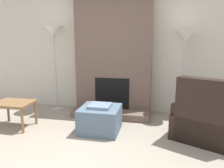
% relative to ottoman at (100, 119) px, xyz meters
% --- Properties ---
extents(wall_back, '(8.24, 0.06, 2.60)m').
position_rel_ottoman_xyz_m(wall_back, '(0.02, 1.29, 1.08)').
color(wall_back, beige).
rests_on(wall_back, ground_plane).
extents(fireplace, '(1.57, 0.75, 2.60)m').
position_rel_ottoman_xyz_m(fireplace, '(0.02, 1.05, 1.02)').
color(fireplace, brown).
rests_on(fireplace, ground_plane).
extents(ottoman, '(0.66, 0.64, 0.48)m').
position_rel_ottoman_xyz_m(ottoman, '(0.00, 0.00, 0.00)').
color(ottoman, slate).
rests_on(ottoman, ground_plane).
extents(armchair, '(1.24, 1.22, 1.01)m').
position_rel_ottoman_xyz_m(armchair, '(1.72, 0.03, 0.07)').
color(armchair, black).
rests_on(armchair, ground_plane).
extents(side_table, '(0.66, 0.50, 0.47)m').
position_rel_ottoman_xyz_m(side_table, '(-1.55, -0.14, 0.18)').
color(side_table, brown).
rests_on(side_table, ground_plane).
extents(floor_lamp_left, '(0.44, 0.44, 1.83)m').
position_rel_ottoman_xyz_m(floor_lamp_left, '(-1.26, 0.96, 1.44)').
color(floor_lamp_left, '#ADADB2').
rests_on(floor_lamp_left, ground_plane).
extents(floor_lamp_right, '(0.44, 0.44, 1.72)m').
position_rel_ottoman_xyz_m(floor_lamp_right, '(1.41, 0.96, 1.33)').
color(floor_lamp_right, '#ADADB2').
rests_on(floor_lamp_right, ground_plane).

